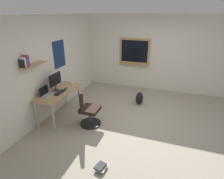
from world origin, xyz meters
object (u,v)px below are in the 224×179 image
object	(u,v)px
desk	(59,94)
laptop	(46,93)
keyboard	(60,92)
backpack	(139,98)
computer_mouse	(66,88)
book_stack_on_floor	(101,167)
office_chair	(87,110)
coffee_mug	(72,82)
monitor_primary	(55,81)

from	to	relation	value
desk	laptop	size ratio (longest dim) A/B	4.54
keyboard	backpack	bearing A→B (deg)	-50.18
computer_mouse	backpack	size ratio (longest dim) A/B	0.27
computer_mouse	book_stack_on_floor	xyz separation A→B (m)	(-1.56, -1.63, -0.71)
backpack	desk	bearing A→B (deg)	127.32
laptop	backpack	distance (m)	2.71
office_chair	keyboard	distance (m)	0.86
desk	computer_mouse	world-z (taller)	computer_mouse
desk	backpack	xyz separation A→B (m)	(1.42, -1.86, -0.47)
laptop	backpack	size ratio (longest dim) A/B	0.81
keyboard	coffee_mug	size ratio (longest dim) A/B	4.02
keyboard	backpack	world-z (taller)	keyboard
desk	backpack	world-z (taller)	desk
laptop	monitor_primary	xyz separation A→B (m)	(0.35, -0.05, 0.22)
monitor_primary	coffee_mug	bearing A→B (deg)	-12.01
laptop	coffee_mug	xyz separation A→B (m)	(0.92, -0.17, -0.01)
laptop	computer_mouse	distance (m)	0.57
coffee_mug	book_stack_on_floor	xyz separation A→B (m)	(-1.96, -1.68, -0.74)
office_chair	monitor_primary	xyz separation A→B (m)	(0.16, 0.96, 0.60)
monitor_primary	coffee_mug	xyz separation A→B (m)	(0.57, -0.12, -0.22)
desk	computer_mouse	bearing A→B (deg)	-19.64
office_chair	book_stack_on_floor	size ratio (longest dim) A/B	3.73
office_chair	computer_mouse	distance (m)	0.92
monitor_primary	laptop	bearing A→B (deg)	172.20
desk	monitor_primary	xyz separation A→B (m)	(0.04, 0.10, 0.35)
book_stack_on_floor	computer_mouse	bearing A→B (deg)	46.28
keyboard	laptop	bearing A→B (deg)	138.34
office_chair	keyboard	bearing A→B (deg)	85.74
monitor_primary	backpack	size ratio (longest dim) A/B	1.22
laptop	keyboard	xyz separation A→B (m)	(0.25, -0.22, -0.04)
desk	coffee_mug	size ratio (longest dim) A/B	15.30
book_stack_on_floor	monitor_primary	bearing A→B (deg)	52.43
book_stack_on_floor	keyboard	bearing A→B (deg)	51.87
office_chair	coffee_mug	size ratio (longest dim) A/B	10.33
backpack	book_stack_on_floor	distance (m)	2.78
office_chair	monitor_primary	bearing A→B (deg)	80.27
computer_mouse	laptop	bearing A→B (deg)	157.40
monitor_primary	book_stack_on_floor	bearing A→B (deg)	-127.57
office_chair	desk	bearing A→B (deg)	81.48
computer_mouse	backpack	world-z (taller)	computer_mouse
desk	laptop	xyz separation A→B (m)	(-0.32, 0.14, 0.13)
coffee_mug	monitor_primary	bearing A→B (deg)	167.99
office_chair	book_stack_on_floor	bearing A→B (deg)	-145.26
monitor_primary	coffee_mug	size ratio (longest dim) A/B	5.04
laptop	computer_mouse	bearing A→B (deg)	-22.60
monitor_primary	keyboard	world-z (taller)	monitor_primary
desk	book_stack_on_floor	size ratio (longest dim) A/B	5.53
office_chair	computer_mouse	bearing A→B (deg)	66.68
monitor_primary	computer_mouse	size ratio (longest dim) A/B	4.46
office_chair	computer_mouse	xyz separation A→B (m)	(0.34, 0.79, 0.35)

